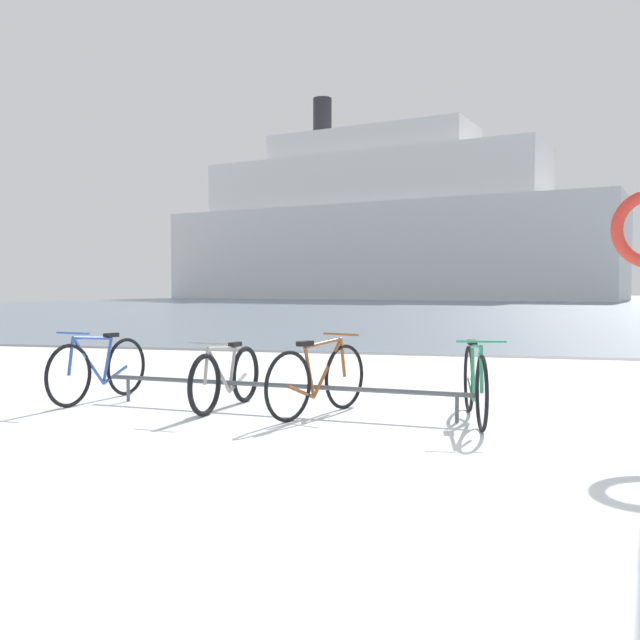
% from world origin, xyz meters
% --- Properties ---
extents(ground, '(80.00, 132.00, 0.08)m').
position_xyz_m(ground, '(0.00, 53.90, -0.04)').
color(ground, silver).
extents(bike_rack, '(4.22, 0.51, 0.31)m').
position_xyz_m(bike_rack, '(-1.18, 3.18, 0.27)').
color(bike_rack, '#4C5156').
rests_on(bike_rack, ground).
extents(bicycle_0, '(0.46, 1.67, 0.83)m').
position_xyz_m(bicycle_0, '(-3.42, 3.33, 0.38)').
color(bicycle_0, black).
rests_on(bicycle_0, ground).
extents(bicycle_1, '(0.46, 1.60, 0.76)m').
position_xyz_m(bicycle_1, '(-1.78, 3.18, 0.34)').
color(bicycle_1, black).
rests_on(bicycle_1, ground).
extents(bicycle_2, '(0.73, 1.55, 0.83)m').
position_xyz_m(bicycle_2, '(-0.71, 3.06, 0.38)').
color(bicycle_2, black).
rests_on(bicycle_2, ground).
extents(bicycle_3, '(0.46, 1.74, 0.84)m').
position_xyz_m(bicycle_3, '(0.89, 3.10, 0.38)').
color(bicycle_3, black).
rests_on(bicycle_3, ground).
extents(ferry_ship, '(53.06, 24.91, 23.73)m').
position_xyz_m(ferry_ship, '(-11.92, 76.82, 7.96)').
color(ferry_ship, silver).
rests_on(ferry_ship, ground).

